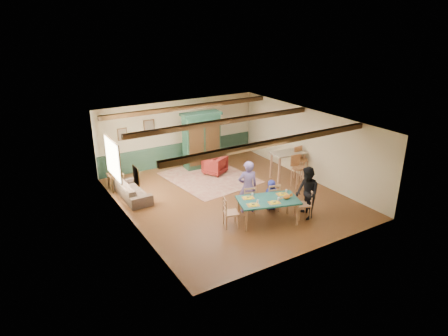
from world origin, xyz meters
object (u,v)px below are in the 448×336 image
cat (287,196)px  person_woman (307,193)px  dining_chair_far_right (272,197)px  dining_chair_end_right (303,204)px  table_lamp (114,166)px  armoire (202,140)px  counter_table (287,165)px  bar_stool_left (298,172)px  dining_table (268,211)px  end_table (116,182)px  sofa (133,190)px  bar_stool_right (301,163)px  dining_chair_far_left (248,199)px  person_man (248,187)px  armchair (215,165)px  dining_chair_end_left (231,212)px  person_child (271,195)px

cat → person_woman: bearing=8.1°
dining_chair_far_right → cat: 0.91m
dining_chair_end_right → table_lamp: size_ratio=1.65×
armoire → counter_table: armoire is taller
bar_stool_left → person_woman: bearing=-120.2°
dining_table → counter_table: counter_table is taller
dining_chair_end_right → cat: size_ratio=2.64×
dining_chair_end_right → bar_stool_left: bearing=160.4°
end_table → counter_table: size_ratio=0.50×
end_table → sofa: bearing=-73.9°
armoire → end_table: armoire is taller
bar_stool_right → dining_chair_far_right: bearing=-155.3°
armoire → bar_stool_right: armoire is taller
dining_chair_far_left → person_woman: person_woman is taller
dining_table → end_table: 5.74m
counter_table → bar_stool_left: bearing=-105.2°
person_man → armchair: size_ratio=2.15×
dining_chair_end_left → person_man: 1.17m
dining_table → dining_chair_end_left: dining_chair_end_left is taller
dining_chair_end_right → bar_stool_left: 2.40m
person_man → sofa: 4.06m
armchair → bar_stool_right: 3.38m
dining_chair_far_left → armoire: bearing=-81.9°
dining_chair_far_left → end_table: (-3.05, 3.95, -0.16)m
dining_chair_far_left → person_child: bearing=-174.3°
dining_table → cat: 0.73m
dining_chair_far_right → end_table: dining_chair_far_right is taller
sofa → bar_stool_right: bearing=-105.5°
armoire → sofa: armoire is taller
dining_table → person_man: 1.02m
person_child → dining_chair_far_right: bearing=90.0°
dining_chair_end_left → dining_table: bearing=-90.0°
dining_chair_end_right → bar_stool_right: 3.23m
dining_chair_far_left → cat: bearing=139.2°
table_lamp → person_child: bearing=-47.0°
counter_table → cat: bearing=-130.3°
dining_chair_far_left → counter_table: (2.95, 1.62, 0.05)m
dining_table → person_child: size_ratio=1.79×
sofa → bar_stool_left: (5.48, -2.21, 0.31)m
dining_table → person_child: (0.62, 0.64, 0.13)m
armoire → bar_stool_right: size_ratio=1.82×
dining_chair_far_left → table_lamp: table_lamp is taller
dining_chair_far_right → end_table: (-3.81, 4.19, -0.16)m
dining_table → sofa: size_ratio=0.93×
person_woman → person_child: person_woman is taller
dining_table → bar_stool_right: bar_stool_right is taller
person_man → bar_stool_left: 2.79m
bar_stool_left → dining_chair_end_right: bearing=-122.4°
sofa → table_lamp: bearing=15.8°
table_lamp → sofa: bearing=-73.9°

